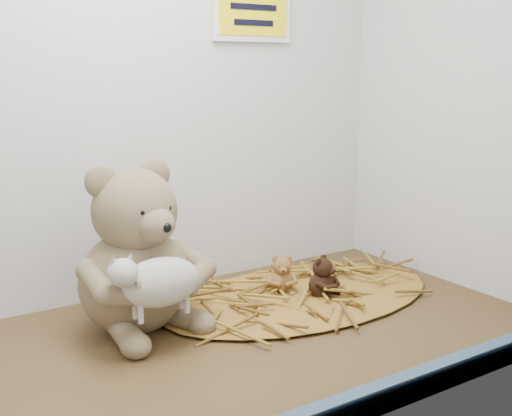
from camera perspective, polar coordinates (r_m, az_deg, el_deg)
alcove_shell at (r=101.42cm, az=-8.63°, el=13.26°), size 120.40×60.20×90.40cm
straw_bed at (r=124.18cm, az=4.05°, el=-7.74°), size 57.29×33.27×1.11cm
main_teddy at (r=108.19cm, az=-10.80°, el=-3.39°), size 26.79×27.82×28.43cm
toy_lamb at (r=100.19cm, az=-8.49°, el=-6.55°), size 16.80×10.25×10.85cm
mini_teddy_tan at (r=123.78cm, az=2.33°, el=-5.74°), size 8.15×8.27×7.24cm
mini_teddy_brown at (r=121.86cm, az=5.85°, el=-5.95°), size 8.96×9.05×7.83cm
wall_sign at (r=134.29cm, az=-0.35°, el=17.41°), size 16.00×1.20×11.00cm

